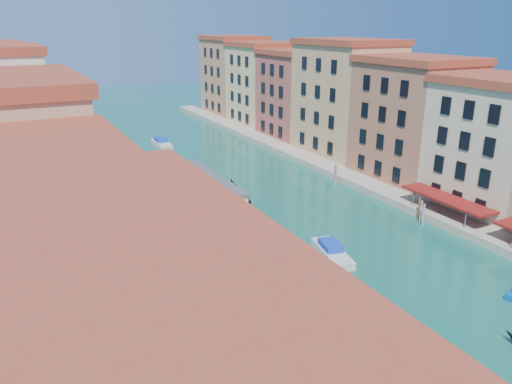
# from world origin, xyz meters

# --- Properties ---
(left_bank_palazzos) EXTENTS (12.80, 128.40, 21.00)m
(left_bank_palazzos) POSITION_xyz_m (-26.00, 64.68, 9.71)
(left_bank_palazzos) COLOR beige
(left_bank_palazzos) RESTS_ON ground
(right_bank_palazzos) EXTENTS (12.80, 128.40, 21.00)m
(right_bank_palazzos) POSITION_xyz_m (30.00, 65.00, 9.75)
(right_bank_palazzos) COLOR #97553E
(right_bank_palazzos) RESTS_ON ground
(quay) EXTENTS (4.00, 140.00, 1.00)m
(quay) POSITION_xyz_m (22.00, 65.00, 0.50)
(quay) COLOR #B0A08E
(quay) RESTS_ON ground
(mooring_poles_right) EXTENTS (1.44, 54.24, 3.20)m
(mooring_poles_right) POSITION_xyz_m (19.10, 28.80, 1.30)
(mooring_poles_right) COLOR brown
(mooring_poles_right) RESTS_ON ground
(vaporetto_far) EXTENTS (5.40, 22.40, 3.32)m
(vaporetto_far) POSITION_xyz_m (-1.62, 59.98, 1.50)
(vaporetto_far) COLOR white
(vaporetto_far) RESTS_ON ground
(gondola_fore) EXTENTS (3.69, 10.49, 2.13)m
(gondola_fore) POSITION_xyz_m (-0.73, 25.45, 0.36)
(gondola_fore) COLOR black
(gondola_fore) RESTS_ON ground
(gondola_far) EXTENTS (2.69, 10.79, 1.53)m
(gondola_far) POSITION_xyz_m (3.65, 59.97, 0.31)
(gondola_far) COLOR black
(gondola_far) RESTS_ON ground
(motorboat_mid) EXTENTS (3.76, 7.42, 1.47)m
(motorboat_mid) POSITION_xyz_m (3.85, 37.23, 0.57)
(motorboat_mid) COLOR silver
(motorboat_mid) RESTS_ON ground
(motorboat_far) EXTENTS (2.49, 7.70, 1.59)m
(motorboat_far) POSITION_xyz_m (2.41, 94.31, 0.62)
(motorboat_far) COLOR silver
(motorboat_far) RESTS_ON ground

